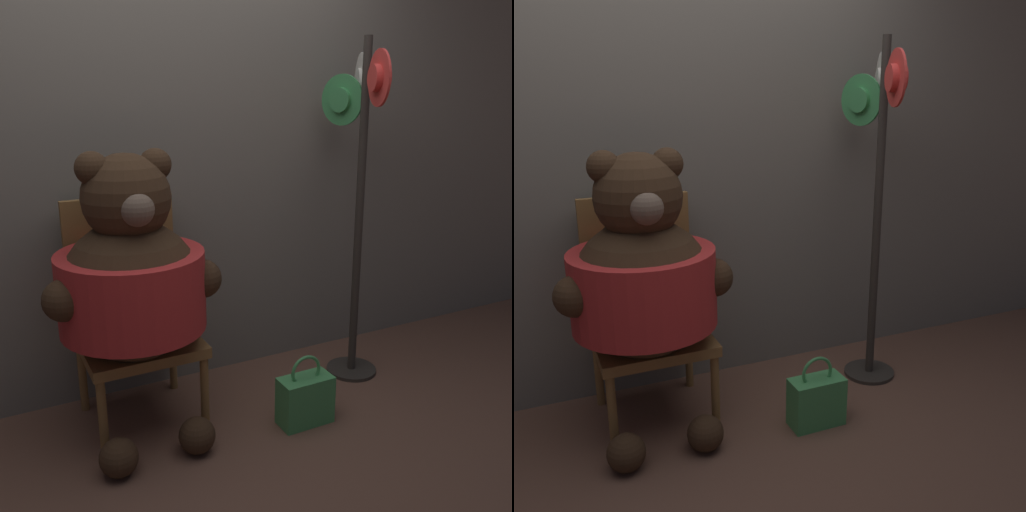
% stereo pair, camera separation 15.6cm
% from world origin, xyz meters
% --- Properties ---
extents(ground_plane, '(14.00, 14.00, 0.00)m').
position_xyz_m(ground_plane, '(0.00, 0.00, 0.00)').
color(ground_plane, brown).
extents(wall_back, '(8.00, 0.10, 2.30)m').
position_xyz_m(wall_back, '(0.00, 0.63, 1.15)').
color(wall_back, slate).
rests_on(wall_back, ground_plane).
extents(chair, '(0.53, 0.51, 1.07)m').
position_xyz_m(chair, '(-0.18, 0.36, 0.54)').
color(chair, olive).
rests_on(chair, ground_plane).
extents(teddy_bear, '(0.78, 0.69, 1.32)m').
position_xyz_m(teddy_bear, '(-0.22, 0.17, 0.75)').
color(teddy_bear, '#3D2819').
rests_on(teddy_bear, ground_plane).
extents(hat_display_rack, '(0.28, 0.55, 1.81)m').
position_xyz_m(hat_display_rack, '(1.02, 0.21, 1.13)').
color(hat_display_rack, '#332D28').
rests_on(hat_display_rack, ground_plane).
extents(handbag_on_ground, '(0.26, 0.13, 0.36)m').
position_xyz_m(handbag_on_ground, '(0.51, -0.13, 0.13)').
color(handbag_on_ground, '#479E56').
rests_on(handbag_on_ground, ground_plane).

